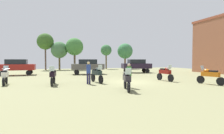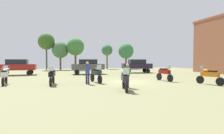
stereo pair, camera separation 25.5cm
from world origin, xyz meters
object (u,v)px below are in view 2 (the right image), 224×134
(person_1, at_px, (127,74))
(tree_3, at_px, (107,50))
(person_2, at_px, (87,71))
(tree_2, at_px, (126,51))
(tree_4, at_px, (46,42))
(tree_1, at_px, (60,50))
(car_1, at_px, (88,66))
(car_3, at_px, (17,66))
(car_2, at_px, (137,65))
(motorcycle_5, at_px, (209,75))
(motorcycle_6, at_px, (52,75))
(motorcycle_4, at_px, (96,74))
(motorcycle_8, at_px, (125,79))
(tree_5, at_px, (75,47))
(motorcycle_1, at_px, (5,75))
(motorcycle_3, at_px, (165,73))

(person_1, distance_m, tree_3, 25.74)
(person_1, height_order, person_2, person_2)
(tree_2, bearing_deg, person_1, -109.92)
(person_1, bearing_deg, person_2, -94.12)
(person_1, distance_m, tree_4, 26.45)
(tree_1, distance_m, tree_4, 2.99)
(car_1, relative_size, person_2, 2.47)
(car_3, relative_size, tree_3, 0.85)
(tree_1, height_order, tree_3, tree_1)
(car_3, bearing_deg, person_1, -145.51)
(car_2, relative_size, car_3, 1.03)
(motorcycle_5, bearing_deg, tree_1, 97.10)
(motorcycle_6, distance_m, tree_3, 24.48)
(motorcycle_4, distance_m, motorcycle_5, 9.04)
(motorcycle_8, bearing_deg, tree_4, -62.92)
(car_3, bearing_deg, car_1, -97.56)
(motorcycle_4, bearing_deg, motorcycle_5, 143.03)
(tree_1, bearing_deg, tree_5, -18.41)
(person_1, bearing_deg, car_3, -100.64)
(motorcycle_1, distance_m, motorcycle_3, 13.40)
(motorcycle_1, distance_m, tree_1, 21.39)
(tree_4, bearing_deg, motorcycle_3, -62.08)
(car_3, distance_m, tree_3, 18.83)
(motorcycle_6, height_order, person_1, person_1)
(motorcycle_6, xyz_separation_m, car_3, (-4.66, 10.59, 0.44))
(motorcycle_3, height_order, car_2, car_2)
(tree_2, bearing_deg, motorcycle_5, -94.97)
(tree_4, bearing_deg, motorcycle_8, -75.91)
(motorcycle_3, height_order, person_1, person_1)
(motorcycle_3, distance_m, car_2, 10.69)
(motorcycle_4, height_order, tree_4, tree_4)
(motorcycle_6, bearing_deg, tree_5, -94.47)
(car_3, relative_size, tree_2, 0.80)
(person_2, distance_m, tree_4, 23.36)
(motorcycle_6, relative_size, car_3, 0.51)
(motorcycle_3, height_order, tree_3, tree_3)
(motorcycle_3, xyz_separation_m, tree_5, (-6.41, 21.06, 3.70))
(car_3, distance_m, tree_4, 12.56)
(motorcycle_5, bearing_deg, tree_4, 101.53)
(tree_2, xyz_separation_m, tree_5, (-10.58, -0.53, 0.66))
(motorcycle_1, relative_size, motorcycle_6, 1.00)
(tree_1, xyz_separation_m, tree_5, (2.82, -0.94, 0.60))
(motorcycle_5, relative_size, person_1, 1.28)
(car_3, bearing_deg, motorcycle_3, -127.75)
(person_1, relative_size, tree_1, 0.31)
(tree_1, xyz_separation_m, tree_4, (-2.55, 0.23, 1.56))
(car_2, bearing_deg, car_1, 102.18)
(motorcycle_8, height_order, car_1, car_1)
(car_1, distance_m, tree_3, 14.07)
(motorcycle_5, distance_m, car_1, 14.92)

